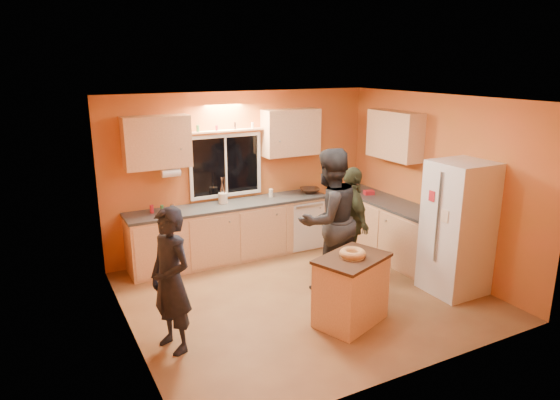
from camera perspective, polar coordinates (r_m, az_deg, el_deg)
ground at (r=6.84m, az=2.76°, el=-10.83°), size 4.50×4.50×0.00m
room_shell at (r=6.70m, az=2.04°, el=3.30°), size 4.54×4.04×2.61m
back_counter at (r=8.07m, az=-3.23°, el=-3.18°), size 4.23×0.62×0.90m
right_counter at (r=8.11m, az=12.98°, el=-3.47°), size 0.62×1.84×0.90m
refrigerator at (r=7.05m, az=19.65°, el=-3.03°), size 0.72×0.70×1.80m
island at (r=6.07m, az=8.12°, el=-10.09°), size 1.02×0.86×0.84m
bundt_pastry at (r=5.89m, az=8.29°, el=-6.06°), size 0.31×0.31×0.09m
person_left at (r=5.47m, az=-12.36°, el=-8.98°), size 0.56×0.68×1.60m
person_center at (r=6.76m, az=5.58°, el=-2.29°), size 1.04×0.86×1.95m
person_right at (r=7.30m, az=8.13°, el=-2.44°), size 0.54×0.99×1.61m
mixing_bowl at (r=8.43m, az=3.44°, el=1.09°), size 0.42×0.42×0.08m
utensil_crock at (r=7.81m, az=-6.54°, el=0.19°), size 0.14×0.14×0.17m
potted_plant at (r=7.41m, az=17.33°, el=-0.87°), size 0.26×0.24×0.27m
red_box at (r=8.43m, az=10.12°, el=0.85°), size 0.19×0.16×0.07m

